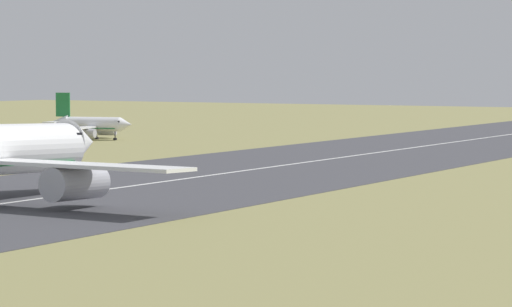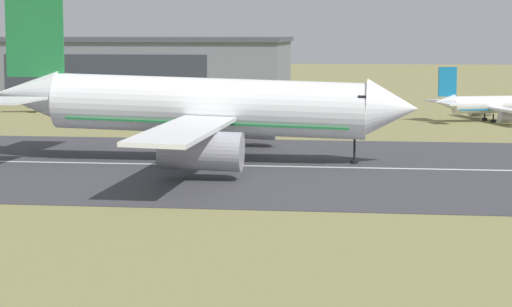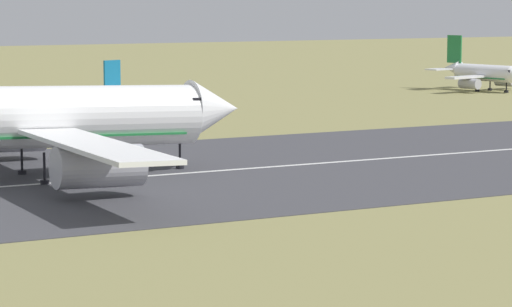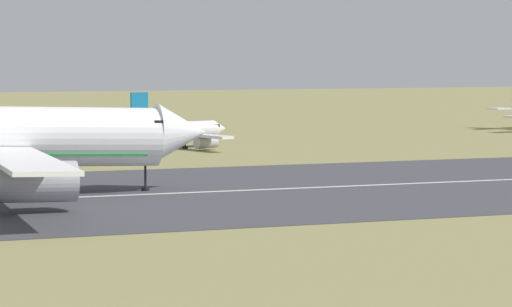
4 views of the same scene
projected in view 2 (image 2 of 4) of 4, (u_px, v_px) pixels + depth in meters
The scene contains 6 objects.
runway_strip at pixel (263, 166), 102.97m from camera, with size 518.70×50.44×0.06m, color #3D3D42.
runway_centreline at pixel (263, 166), 102.96m from camera, with size 466.83×0.70×0.01m, color silver.
hangar_building at pixel (122, 68), 204.96m from camera, with size 67.98×27.26×12.70m.
airplane_landing at pixel (205, 108), 106.36m from camera, with size 46.06×57.02×19.07m.
airplane_parked_west at pixel (489, 105), 153.95m from camera, with size 18.52×22.52×8.48m.
airplane_parked_east at pixel (62, 96), 173.24m from camera, with size 18.28×19.62×8.07m.
Camera 2 is at (12.78, 7.44, 13.93)m, focal length 70.00 mm.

